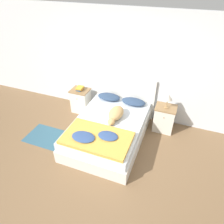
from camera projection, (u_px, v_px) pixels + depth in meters
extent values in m
plane|color=brown|center=(92.00, 173.00, 3.78)|extent=(16.00, 16.00, 0.00)
cube|color=silver|center=(128.00, 67.00, 4.64)|extent=(9.00, 0.06, 2.55)
cube|color=silver|center=(109.00, 133.00, 4.46)|extent=(1.47, 2.07, 0.30)
cube|color=silver|center=(109.00, 125.00, 4.32)|extent=(1.41, 2.01, 0.20)
cube|color=silver|center=(124.00, 96.00, 5.05)|extent=(1.55, 0.04, 1.04)
cylinder|color=silver|center=(125.00, 77.00, 4.74)|extent=(1.55, 0.06, 0.06)
cube|color=silver|center=(81.00, 101.00, 5.26)|extent=(0.45, 0.36, 0.61)
cube|color=#937047|center=(80.00, 90.00, 5.07)|extent=(0.47, 0.38, 0.03)
sphere|color=#937047|center=(77.00, 99.00, 5.02)|extent=(0.02, 0.02, 0.02)
cube|color=silver|center=(164.00, 119.00, 4.63)|extent=(0.45, 0.36, 0.61)
cube|color=#937047|center=(166.00, 108.00, 4.44)|extent=(0.47, 0.38, 0.03)
sphere|color=#937047|center=(164.00, 118.00, 4.39)|extent=(0.02, 0.02, 0.02)
ellipsoid|color=navy|center=(109.00, 97.00, 4.94)|extent=(0.57, 0.32, 0.13)
ellipsoid|color=navy|center=(134.00, 102.00, 4.75)|extent=(0.57, 0.32, 0.13)
cube|color=gold|center=(97.00, 138.00, 3.79)|extent=(1.30, 0.78, 0.06)
ellipsoid|color=#334C7F|center=(83.00, 137.00, 3.74)|extent=(0.45, 0.31, 0.06)
ellipsoid|color=#334C7F|center=(108.00, 136.00, 3.77)|extent=(0.39, 0.27, 0.05)
ellipsoid|color=tan|center=(116.00, 113.00, 4.32)|extent=(0.30, 0.49, 0.21)
sphere|color=tan|center=(111.00, 122.00, 4.13)|extent=(0.15, 0.15, 0.15)
ellipsoid|color=tan|center=(110.00, 124.00, 4.09)|extent=(0.07, 0.08, 0.06)
cone|color=tan|center=(110.00, 119.00, 4.11)|extent=(0.05, 0.05, 0.05)
cone|color=tan|center=(114.00, 120.00, 4.09)|extent=(0.05, 0.05, 0.05)
ellipsoid|color=tan|center=(121.00, 110.00, 4.50)|extent=(0.16, 0.23, 0.08)
cube|color=#285689|center=(80.00, 89.00, 5.08)|extent=(0.13, 0.22, 0.02)
cube|color=orange|center=(80.00, 88.00, 5.06)|extent=(0.18, 0.19, 0.03)
cube|color=gold|center=(80.00, 88.00, 5.03)|extent=(0.16, 0.21, 0.03)
cylinder|color=#9E7A4C|center=(166.00, 107.00, 4.42)|extent=(0.11, 0.11, 0.02)
cylinder|color=#9E7A4C|center=(167.00, 103.00, 4.36)|extent=(0.02, 0.02, 0.19)
cone|color=beige|center=(168.00, 97.00, 4.27)|extent=(0.19, 0.19, 0.13)
cube|color=#335B70|center=(48.00, 137.00, 4.58)|extent=(1.00, 0.66, 0.00)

